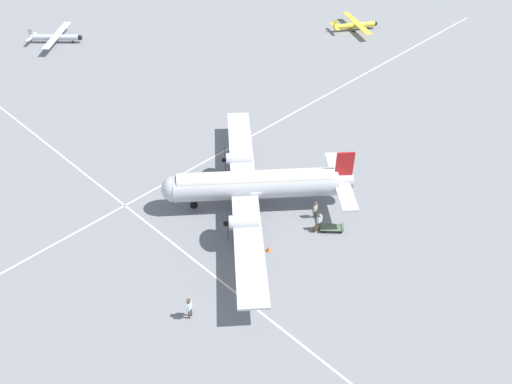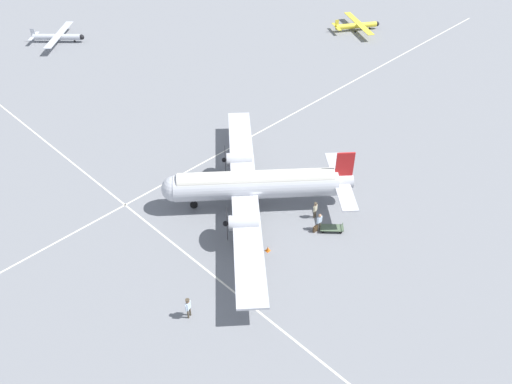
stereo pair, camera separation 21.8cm
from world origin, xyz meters
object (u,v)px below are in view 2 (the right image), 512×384
object	(u,v)px
airliner_main	(252,185)
light_aircraft_distant	(59,37)
light_aircraft_taxiing	(358,25)
suitcase_near_door	(315,229)
crew_foreground	(188,306)
ramp_agent	(319,220)
passenger_boarding	(315,208)
traffic_cone	(268,249)
baggage_cart	(332,228)

from	to	relation	value
airliner_main	light_aircraft_distant	size ratio (longest dim) A/B	2.52
light_aircraft_taxiing	suitcase_near_door	bearing A→B (deg)	-116.17
crew_foreground	ramp_agent	world-z (taller)	crew_foreground
ramp_agent	light_aircraft_distant	xyz separation A→B (m)	(-4.91, -54.46, -0.23)
passenger_boarding	light_aircraft_taxiing	xyz separation A→B (m)	(-39.66, -23.79, -0.23)
airliner_main	crew_foreground	bearing A→B (deg)	66.75
light_aircraft_taxiing	crew_foreground	bearing A→B (deg)	-123.50
light_aircraft_taxiing	traffic_cone	xyz separation A→B (m)	(45.62, 23.68, -0.60)
airliner_main	crew_foreground	world-z (taller)	airliner_main
ramp_agent	traffic_cone	bearing A→B (deg)	-6.16
suitcase_near_door	traffic_cone	world-z (taller)	suitcase_near_door
airliner_main	light_aircraft_distant	distance (m)	48.53
light_aircraft_distant	light_aircraft_taxiing	world-z (taller)	light_aircraft_distant
suitcase_near_door	traffic_cone	size ratio (longest dim) A/B	1.33
passenger_boarding	traffic_cone	world-z (taller)	passenger_boarding
crew_foreground	light_aircraft_distant	xyz separation A→B (m)	(-18.68, -53.62, -0.33)
suitcase_near_door	baggage_cart	world-z (taller)	suitcase_near_door
ramp_agent	light_aircraft_taxiing	size ratio (longest dim) A/B	0.19
airliner_main	light_aircraft_taxiing	size ratio (longest dim) A/B	2.36
light_aircraft_distant	traffic_cone	world-z (taller)	light_aircraft_distant
crew_foreground	traffic_cone	bearing A→B (deg)	-14.37
crew_foreground	suitcase_near_door	xyz separation A→B (m)	(-13.37, 0.76, -0.88)
passenger_boarding	light_aircraft_distant	xyz separation A→B (m)	(-3.92, -53.20, -0.20)
baggage_cart	passenger_boarding	bearing A→B (deg)	-49.90
crew_foreground	light_aircraft_taxiing	world-z (taller)	light_aircraft_taxiing
suitcase_near_door	traffic_cone	distance (m)	4.75
passenger_boarding	suitcase_near_door	bearing A→B (deg)	38.19
light_aircraft_distant	crew_foreground	bearing A→B (deg)	-63.05
ramp_agent	light_aircraft_taxiing	bearing A→B (deg)	-139.14
traffic_cone	crew_foreground	bearing A→B (deg)	3.44
crew_foreground	passenger_boarding	size ratio (longest dim) A/B	1.13
crew_foreground	light_aircraft_distant	world-z (taller)	light_aircraft_distant
suitcase_near_door	traffic_cone	xyz separation A→B (m)	(4.57, -1.29, -0.08)
baggage_cart	traffic_cone	size ratio (longest dim) A/B	4.41
suitcase_near_door	passenger_boarding	bearing A→B (deg)	-139.37
suitcase_near_door	light_aircraft_distant	xyz separation A→B (m)	(-5.31, -54.39, 0.55)
passenger_boarding	suitcase_near_door	xyz separation A→B (m)	(1.38, 1.19, -0.75)
ramp_agent	light_aircraft_distant	distance (m)	54.68
passenger_boarding	ramp_agent	xyz separation A→B (m)	(0.99, 1.26, 0.03)
ramp_agent	passenger_boarding	bearing A→B (deg)	-118.92
passenger_boarding	light_aircraft_distant	bearing A→B (deg)	-96.66
baggage_cart	traffic_cone	bearing A→B (deg)	26.22
ramp_agent	traffic_cone	xyz separation A→B (m)	(4.96, -1.36, -0.86)
baggage_cart	traffic_cone	distance (m)	6.09
airliner_main	suitcase_near_door	size ratio (longest dim) A/B	33.88
crew_foreground	passenger_boarding	world-z (taller)	crew_foreground
baggage_cart	crew_foreground	bearing A→B (deg)	41.01
baggage_cart	light_aircraft_taxiing	bearing A→B (deg)	-99.31
baggage_cart	light_aircraft_distant	size ratio (longest dim) A/B	0.25
traffic_cone	ramp_agent	bearing A→B (deg)	164.63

